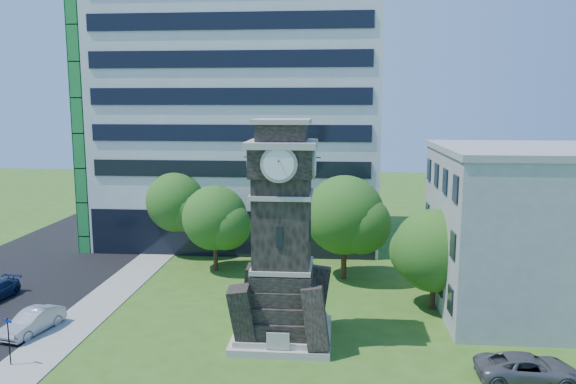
# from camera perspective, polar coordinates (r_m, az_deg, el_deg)

# --- Properties ---
(ground) EXTENTS (160.00, 160.00, 0.00)m
(ground) POSITION_cam_1_polar(r_m,az_deg,el_deg) (31.16, -6.65, -15.81)
(ground) COLOR #325B1A
(ground) RESTS_ON ground
(sidewalk) EXTENTS (3.00, 70.00, 0.06)m
(sidewalk) POSITION_cam_1_polar(r_m,az_deg,el_deg) (38.39, -19.41, -11.34)
(sidewalk) COLOR gray
(sidewalk) RESTS_ON ground
(clock_tower) EXTENTS (5.40, 5.40, 12.22)m
(clock_tower) POSITION_cam_1_polar(r_m,az_deg,el_deg) (30.81, -0.59, -5.59)
(clock_tower) COLOR #BAB2A3
(clock_tower) RESTS_ON ground
(office_tall) EXTENTS (26.20, 15.11, 28.60)m
(office_tall) POSITION_cam_1_polar(r_m,az_deg,el_deg) (54.30, -4.77, 10.23)
(office_tall) COLOR white
(office_tall) RESTS_ON ground
(office_low) EXTENTS (15.20, 12.20, 10.40)m
(office_low) POSITION_cam_1_polar(r_m,az_deg,el_deg) (39.16, 25.95, -3.47)
(office_low) COLOR #A2A4A7
(office_low) RESTS_ON ground
(car_street_mid) EXTENTS (2.27, 4.26, 1.33)m
(car_street_mid) POSITION_cam_1_polar(r_m,az_deg,el_deg) (36.11, -24.50, -11.89)
(car_street_mid) COLOR gray
(car_street_mid) RESTS_ON ground
(car_east_lot) EXTENTS (4.86, 2.36, 1.33)m
(car_east_lot) POSITION_cam_1_polar(r_m,az_deg,el_deg) (29.95, 23.19, -16.18)
(car_east_lot) COLOR #54555A
(car_east_lot) RESTS_ON ground
(park_bench) EXTENTS (1.64, 0.44, 0.85)m
(park_bench) POSITION_cam_1_polar(r_m,az_deg,el_deg) (32.12, -1.59, -14.09)
(park_bench) COLOR black
(park_bench) RESTS_ON ground
(street_sign) EXTENTS (0.61, 0.06, 2.52)m
(street_sign) POSITION_cam_1_polar(r_m,az_deg,el_deg) (32.05, -26.52, -12.95)
(street_sign) COLOR black
(street_sign) RESTS_ON ground
(tree_nw) EXTENTS (5.87, 5.34, 7.33)m
(tree_nw) POSITION_cam_1_polar(r_m,az_deg,el_deg) (49.40, -11.09, -1.16)
(tree_nw) COLOR #332114
(tree_nw) RESTS_ON ground
(tree_nc) EXTENTS (5.56, 5.06, 6.76)m
(tree_nc) POSITION_cam_1_polar(r_m,az_deg,el_deg) (44.03, -7.35, -2.84)
(tree_nc) COLOR #332114
(tree_nc) RESTS_ON ground
(tree_ne) EXTENTS (6.47, 5.88, 7.83)m
(tree_ne) POSITION_cam_1_polar(r_m,az_deg,el_deg) (41.71, 5.87, -2.60)
(tree_ne) COLOR #332114
(tree_ne) RESTS_ON ground
(tree_east) EXTENTS (5.81, 5.28, 6.49)m
(tree_east) POSITION_cam_1_polar(r_m,az_deg,el_deg) (36.88, 14.75, -5.99)
(tree_east) COLOR #332114
(tree_east) RESTS_ON ground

